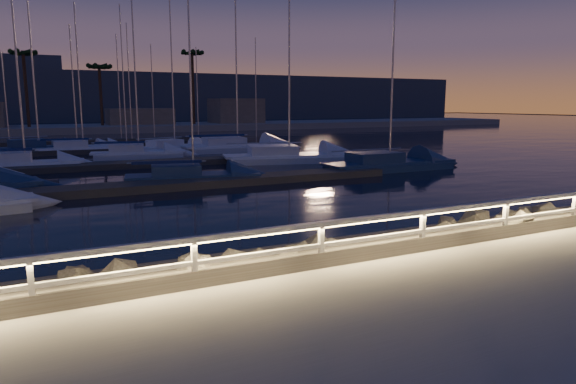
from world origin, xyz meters
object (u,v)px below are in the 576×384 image
object	(u,v)px
sailboat_d	(386,163)
sailboat_i	(37,148)
sailboat_n	(75,147)
sailboat_c	(190,176)
sailboat_j	(136,153)
sailboat_g	(173,147)
sailboat_l	(235,146)
guard_rail	(389,225)
sailboat_k	(81,148)
sailboat_h	(286,156)
sailboat_e	(22,164)

from	to	relation	value
sailboat_d	sailboat_i	distance (m)	30.64
sailboat_n	sailboat_c	bearing A→B (deg)	-88.25
sailboat_c	sailboat_j	xyz separation A→B (m)	(-0.25, 14.47, 0.02)
sailboat_g	sailboat_l	size ratio (longest dim) A/B	0.80
guard_rail	sailboat_j	size ratio (longest dim) A/B	3.56
guard_rail	sailboat_k	size ratio (longest dim) A/B	3.45
guard_rail	sailboat_j	world-z (taller)	sailboat_j
guard_rail	sailboat_n	size ratio (longest dim) A/B	3.94
sailboat_d	sailboat_k	distance (m)	27.19
sailboat_n	sailboat_l	bearing A→B (deg)	-34.33
sailboat_c	sailboat_l	world-z (taller)	sailboat_l
sailboat_l	sailboat_n	world-z (taller)	sailboat_l
sailboat_c	sailboat_d	xyz separation A→B (m)	(13.05, -0.29, 0.05)
sailboat_g	sailboat_l	world-z (taller)	sailboat_l
sailboat_g	sailboat_k	bearing A→B (deg)	144.67
sailboat_h	sailboat_n	size ratio (longest dim) A/B	1.45
sailboat_i	sailboat_k	bearing A→B (deg)	-35.39
sailboat_d	sailboat_g	size ratio (longest dim) A/B	1.16
sailboat_i	sailboat_l	size ratio (longest dim) A/B	0.78
sailboat_c	sailboat_d	bearing A→B (deg)	9.86
sailboat_c	sailboat_n	bearing A→B (deg)	111.35
sailboat_k	sailboat_j	bearing A→B (deg)	-55.57
sailboat_d	sailboat_k	xyz separation A→B (m)	(-16.85, 21.34, -0.03)
sailboat_c	sailboat_d	size ratio (longest dim) A/B	0.79
sailboat_g	sailboat_l	bearing A→B (deg)	-42.42
sailboat_e	sailboat_n	size ratio (longest dim) A/B	1.09
sailboat_c	sailboat_l	size ratio (longest dim) A/B	0.73
sailboat_h	sailboat_n	bearing A→B (deg)	143.02
sailboat_l	sailboat_d	bearing A→B (deg)	-74.36
sailboat_n	sailboat_k	bearing A→B (deg)	-88.55
sailboat_c	sailboat_e	bearing A→B (deg)	140.22
sailboat_i	sailboat_n	world-z (taller)	sailboat_i
sailboat_i	sailboat_j	size ratio (longest dim) A/B	1.06
sailboat_d	sailboat_l	bearing A→B (deg)	103.99
sailboat_i	sailboat_l	distance (m)	17.24
sailboat_g	sailboat_j	world-z (taller)	sailboat_g
sailboat_g	sailboat_n	bearing A→B (deg)	133.81
sailboat_e	sailboat_h	world-z (taller)	sailboat_h
sailboat_d	sailboat_h	world-z (taller)	sailboat_h
guard_rail	sailboat_l	xyz separation A→B (m)	(8.74, 33.95, -0.91)
sailboat_j	sailboat_k	world-z (taller)	sailboat_k
sailboat_d	sailboat_e	xyz separation A→B (m)	(-21.33, 10.49, -0.00)
sailboat_e	sailboat_d	bearing A→B (deg)	-22.68
sailboat_d	sailboat_j	xyz separation A→B (m)	(-13.30, 14.76, -0.02)
sailboat_h	sailboat_j	world-z (taller)	sailboat_h
sailboat_c	sailboat_e	size ratio (longest dim) A/B	1.00
guard_rail	sailboat_e	xyz separation A→B (m)	(-8.41, 27.57, -0.93)
sailboat_d	sailboat_n	xyz separation A→B (m)	(-17.17, 23.17, -0.05)
guard_rail	sailboat_n	xyz separation A→B (m)	(-4.25, 40.25, -0.98)
sailboat_d	sailboat_n	world-z (taller)	sailboat_d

